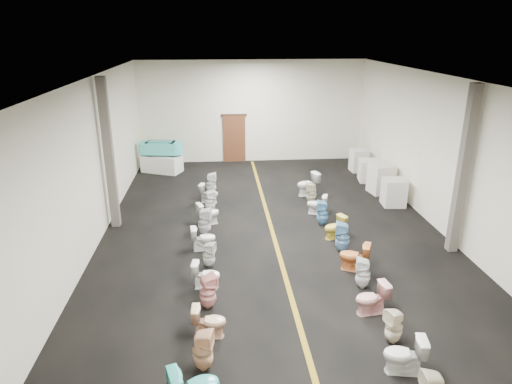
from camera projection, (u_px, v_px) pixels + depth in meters
floor at (273, 233)px, 13.56m from camera, size 16.00×16.00×0.00m
ceiling at (275, 78)px, 12.05m from camera, size 16.00×16.00×0.00m
wall_back at (252, 112)px, 20.31m from camera, size 10.00×0.00×10.00m
wall_front at (358, 346)px, 5.30m from camera, size 10.00×0.00×10.00m
wall_left at (91, 165)px, 12.40m from camera, size 0.00×16.00×16.00m
wall_right at (445, 156)px, 13.21m from camera, size 0.00×16.00×16.00m
aisle_stripe at (273, 233)px, 13.56m from camera, size 0.12×15.60×0.01m
back_door at (234, 139)px, 20.59m from camera, size 1.00×0.10×2.10m
door_frame at (234, 115)px, 20.24m from camera, size 1.15×0.08×0.10m
column_left at (109, 155)px, 13.36m from camera, size 0.25×0.25×4.50m
column_right at (463, 172)px, 11.78m from camera, size 0.25×0.25×4.50m
display_table at (162, 164)px, 19.29m from camera, size 1.80×1.39×0.72m
bathtub at (161, 147)px, 19.05m from camera, size 1.85×0.83×0.55m
appliance_crate_a at (394, 192)px, 15.58m from camera, size 0.77×0.77×0.93m
appliance_crate_b at (381, 179)px, 16.76m from camera, size 0.89×0.89×1.06m
appliance_crate_c at (369, 171)px, 18.08m from camera, size 0.85×0.85×0.86m
appliance_crate_d at (359, 160)px, 19.36m from camera, size 0.69×0.69×0.94m
toilet_left_1 at (203, 350)px, 8.01m from camera, size 0.44×0.43×0.80m
toilet_left_2 at (209, 321)px, 8.90m from camera, size 0.68×0.41×0.67m
toilet_left_3 at (208, 292)px, 9.80m from camera, size 0.48×0.48×0.80m
toilet_left_4 at (206, 275)px, 10.60m from camera, size 0.69×0.45×0.66m
toilet_left_5 at (209, 255)px, 11.52m from camera, size 0.40×0.39×0.69m
toilet_left_6 at (203, 238)px, 12.44m from camera, size 0.70×0.45×0.68m
toilet_left_7 at (205, 222)px, 13.31m from camera, size 0.43×0.42×0.84m
toilet_left_8 at (208, 213)px, 14.08m from camera, size 0.80×0.62×0.72m
toilet_left_9 at (210, 201)px, 15.03m from camera, size 0.40×0.40×0.75m
toilet_left_10 at (209, 193)px, 15.87m from camera, size 0.73×0.53×0.67m
toilet_left_11 at (211, 183)px, 16.66m from camera, size 0.40×0.39×0.81m
toilet_right_1 at (404, 355)px, 7.94m from camera, size 0.78×0.53×0.73m
toilet_right_2 at (394, 326)px, 8.72m from camera, size 0.43×0.43×0.73m
toilet_right_3 at (372, 299)px, 9.62m from camera, size 0.75×0.50×0.72m
toilet_right_4 at (363, 273)px, 10.58m from camera, size 0.43×0.42×0.76m
toilet_right_5 at (354, 257)px, 11.36m from camera, size 0.85×0.69×0.76m
toilet_right_6 at (343, 237)px, 12.31m from camera, size 0.49×0.48×0.86m
toilet_right_7 at (335, 227)px, 13.15m from camera, size 0.75×0.61×0.67m
toilet_right_8 at (323, 213)px, 14.02m from camera, size 0.43×0.43×0.79m
toilet_right_9 at (317, 204)px, 14.87m from camera, size 0.74×0.57×0.67m
toilet_right_10 at (311, 193)px, 15.75m from camera, size 0.36×0.35×0.74m
toilet_right_11 at (308, 184)px, 16.55m from camera, size 0.92×0.70×0.83m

